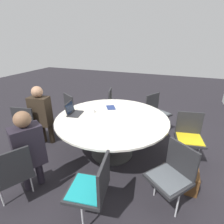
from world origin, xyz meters
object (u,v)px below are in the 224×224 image
(chair_2, at_px, (93,186))
(chair_0, at_px, (29,122))
(person_0, at_px, (41,112))
(chair_1, at_px, (12,171))
(person_1, at_px, (28,147))
(chair_3, at_px, (173,173))
(chair_7, at_px, (74,108))
(chair_5, at_px, (156,110))
(chair_6, at_px, (115,103))
(handbag, at_px, (191,179))
(chair_4, at_px, (189,134))
(spiral_notebook, at_px, (111,107))
(laptop, at_px, (73,111))
(coffee_cup, at_px, (93,111))

(chair_2, bearing_deg, chair_0, 53.81)
(person_0, bearing_deg, chair_1, -72.77)
(person_0, height_order, person_1, same)
(chair_3, xyz_separation_m, chair_7, (-1.36, -2.21, 0.00))
(chair_5, bearing_deg, chair_6, -64.35)
(chair_3, relative_size, handbag, 2.36)
(chair_7, bearing_deg, chair_4, 23.40)
(handbag, bearing_deg, chair_7, -111.37)
(chair_0, xyz_separation_m, person_1, (0.85, 0.88, 0.20))
(chair_1, distance_m, spiral_notebook, 1.92)
(person_1, distance_m, handbag, 2.26)
(person_0, bearing_deg, chair_3, -22.03)
(chair_2, distance_m, person_0, 1.94)
(chair_2, height_order, chair_7, same)
(laptop, relative_size, spiral_notebook, 1.29)
(chair_7, height_order, spiral_notebook, chair_7)
(person_0, bearing_deg, chair_0, -161.03)
(chair_5, bearing_deg, laptop, -15.17)
(chair_3, distance_m, spiral_notebook, 1.71)
(chair_0, bearing_deg, laptop, 4.35)
(chair_0, relative_size, handbag, 2.36)
(chair_0, xyz_separation_m, chair_3, (0.43, 2.63, 0.00))
(chair_2, relative_size, chair_3, 1.00)
(person_0, distance_m, handbag, 2.75)
(laptop, bearing_deg, chair_4, -87.55)
(spiral_notebook, bearing_deg, chair_2, 14.76)
(coffee_cup, bearing_deg, chair_0, -71.60)
(chair_3, bearing_deg, chair_7, 6.67)
(chair_1, xyz_separation_m, chair_5, (-2.57, 1.35, 0.00))
(chair_1, relative_size, coffee_cup, 10.54)
(chair_6, height_order, person_0, person_0)
(coffee_cup, bearing_deg, chair_2, 26.41)
(chair_5, xyz_separation_m, coffee_cup, (1.08, -1.01, 0.26))
(person_0, relative_size, coffee_cup, 14.89)
(chair_5, xyz_separation_m, person_1, (2.32, -1.30, 0.20))
(chair_4, bearing_deg, spiral_notebook, -14.23)
(chair_2, bearing_deg, chair_5, -16.82)
(chair_5, distance_m, laptop, 1.84)
(chair_1, xyz_separation_m, chair_6, (-2.66, 0.35, 0.00))
(chair_2, xyz_separation_m, chair_7, (-1.88, -1.41, 0.00))
(chair_2, height_order, person_1, person_1)
(spiral_notebook, bearing_deg, chair_1, -17.21)
(chair_4, bearing_deg, handbag, 86.20)
(chair_1, relative_size, chair_5, 1.00)
(chair_1, height_order, coffee_cup, chair_1)
(chair_0, xyz_separation_m, chair_1, (1.10, 0.83, 0.00))
(chair_3, xyz_separation_m, person_0, (-0.55, -2.41, 0.20))
(chair_7, bearing_deg, chair_1, -47.71)
(chair_2, distance_m, spiral_notebook, 1.75)
(chair_6, relative_size, person_1, 0.71)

